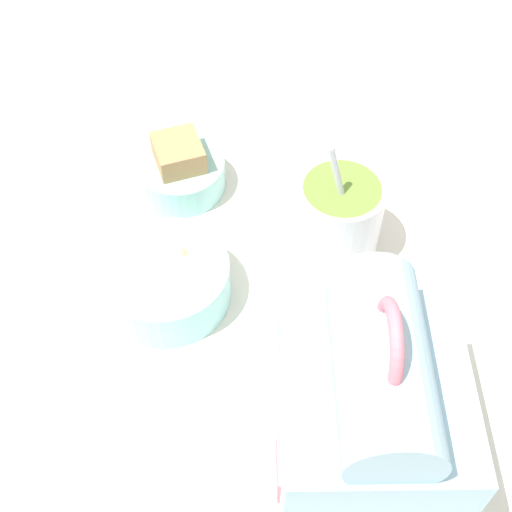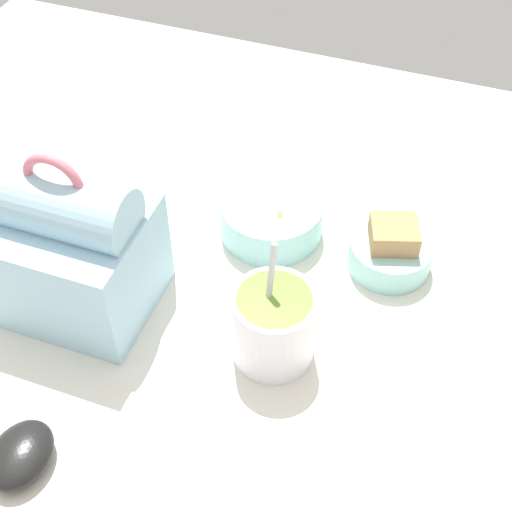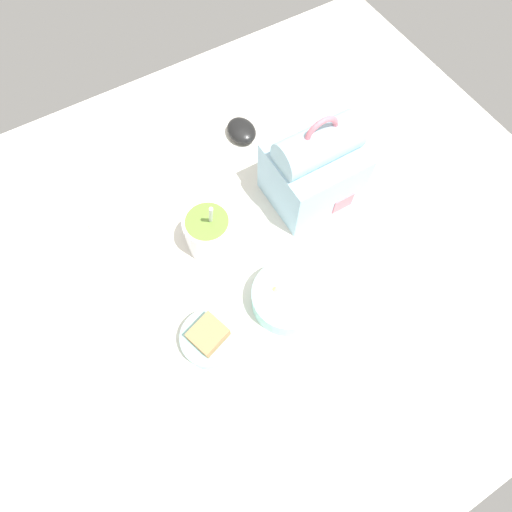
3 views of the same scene
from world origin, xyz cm
name	(u,v)px [view 3 (image 3 of 3)]	position (x,y,z in cm)	size (l,w,h in cm)	color
desk_surface	(236,262)	(0.00, 0.00, 1.00)	(140.00, 110.00, 2.00)	silver
keyboard	(148,172)	(-6.28, 27.36, 3.02)	(31.55, 13.24, 2.10)	silver
lunch_bag	(314,169)	(21.03, 5.67, 10.49)	(16.67, 14.79, 21.89)	#9EC6DB
soup_cup	(209,233)	(-2.39, 5.41, 6.90)	(9.05, 9.05, 15.62)	silver
bento_bowl_sandwich	(210,338)	(-11.65, -11.80, 4.55)	(10.20, 10.20, 6.85)	#93D1CC
bento_bowl_snacks	(287,297)	(3.91, -12.37, 4.68)	(13.05, 13.05, 6.00)	#93D1CC
computer_mouse	(241,131)	(16.52, 26.44, 3.64)	(6.09, 7.77, 3.28)	black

